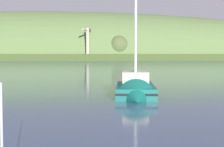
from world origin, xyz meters
TOP-DOWN VIEW (x-y plane):
  - far_shoreline_hill at (-48.50, 232.65)m, footprint 570.44×134.02m
  - dockside_crane at (-22.44, 195.67)m, footprint 4.38×10.54m
  - sailboat_far_left at (-2.87, 33.09)m, footprint 3.40×9.06m

SIDE VIEW (x-z plane):
  - far_shoreline_hill at x=-48.50m, z-range -31.92..32.19m
  - sailboat_far_left at x=-2.87m, z-range -6.29..7.03m
  - dockside_crane at x=-22.44m, z-range -0.71..17.57m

